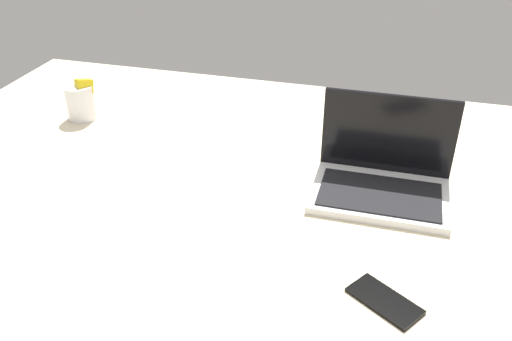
% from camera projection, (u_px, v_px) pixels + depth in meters
% --- Properties ---
extents(bed_mattress, '(1.80, 1.40, 0.18)m').
position_uv_depth(bed_mattress, '(205.00, 207.00, 1.47)').
color(bed_mattress, beige).
rests_on(bed_mattress, ground).
extents(laptop, '(0.33, 0.23, 0.23)m').
position_uv_depth(laptop, '(382.00, 177.00, 1.35)').
color(laptop, silver).
rests_on(laptop, bed_mattress).
extents(snack_cup, '(0.09, 0.09, 0.14)m').
position_uv_depth(snack_cup, '(81.00, 101.00, 1.71)').
color(snack_cup, silver).
rests_on(snack_cup, bed_mattress).
extents(cell_phone, '(0.15, 0.13, 0.01)m').
position_uv_depth(cell_phone, '(384.00, 301.00, 1.04)').
color(cell_phone, black).
rests_on(cell_phone, bed_mattress).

